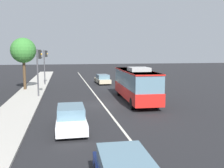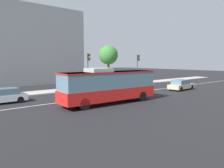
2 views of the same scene
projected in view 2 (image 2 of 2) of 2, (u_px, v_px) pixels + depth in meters
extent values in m
plane|color=black|center=(82.00, 100.00, 23.37)|extent=(160.00, 160.00, 0.00)
cube|color=#B2ADA3|center=(52.00, 91.00, 29.03)|extent=(80.00, 3.13, 0.14)
cube|color=silver|center=(82.00, 99.00, 23.37)|extent=(76.00, 0.16, 0.01)
cube|color=red|center=(109.00, 93.00, 21.18)|extent=(10.11, 2.99, 1.10)
cube|color=slate|center=(109.00, 80.00, 21.04)|extent=(9.91, 2.91, 1.58)
cube|color=red|center=(109.00, 72.00, 20.96)|extent=(10.01, 2.96, 0.12)
cube|color=#B2B2B2|center=(99.00, 70.00, 20.22)|extent=(2.29, 1.91, 0.36)
cylinder|color=black|center=(128.00, 94.00, 24.15)|extent=(1.01, 0.35, 1.00)
cylinder|color=black|center=(142.00, 96.00, 22.40)|extent=(1.01, 0.35, 1.00)
cylinder|color=black|center=(72.00, 100.00, 20.06)|extent=(1.01, 0.35, 1.00)
cylinder|color=black|center=(84.00, 104.00, 18.32)|extent=(1.01, 0.35, 1.00)
cube|color=#C6B793|center=(181.00, 86.00, 31.13)|extent=(4.58, 2.01, 0.60)
cube|color=slate|center=(181.00, 82.00, 30.90)|extent=(2.60, 1.77, 0.64)
cylinder|color=black|center=(182.00, 86.00, 32.75)|extent=(0.65, 0.25, 0.64)
cylinder|color=black|center=(192.00, 87.00, 31.58)|extent=(0.65, 0.25, 0.64)
cylinder|color=black|center=(171.00, 88.00, 30.73)|extent=(0.65, 0.25, 0.64)
cylinder|color=black|center=(181.00, 89.00, 29.56)|extent=(0.65, 0.25, 0.64)
cube|color=white|center=(2.00, 98.00, 21.13)|extent=(4.51, 1.83, 0.60)
cube|color=slate|center=(4.00, 92.00, 21.22)|extent=(2.53, 1.68, 0.64)
cylinder|color=black|center=(20.00, 100.00, 21.49)|extent=(0.64, 0.22, 0.64)
cylinder|color=black|center=(16.00, 98.00, 22.71)|extent=(0.64, 0.22, 0.64)
cylinder|color=#47474C|center=(137.00, 70.00, 37.45)|extent=(0.16, 0.16, 5.20)
cube|color=black|center=(139.00, 58.00, 37.03)|extent=(0.34, 0.31, 0.96)
sphere|color=#2D2D2D|center=(139.00, 56.00, 36.89)|extent=(0.22, 0.22, 0.22)
sphere|color=#F9A514|center=(139.00, 58.00, 36.93)|extent=(0.22, 0.22, 0.22)
sphere|color=#2D2D2D|center=(139.00, 60.00, 36.96)|extent=(0.22, 0.22, 0.22)
cylinder|color=#47474C|center=(88.00, 72.00, 30.98)|extent=(0.16, 0.16, 5.20)
cube|color=black|center=(89.00, 57.00, 30.54)|extent=(0.32, 0.28, 0.96)
sphere|color=#2D2D2D|center=(89.00, 55.00, 30.39)|extent=(0.22, 0.22, 0.22)
sphere|color=#F9A514|center=(89.00, 57.00, 30.43)|extent=(0.22, 0.22, 0.22)
sphere|color=#2D2D2D|center=(89.00, 59.00, 30.46)|extent=(0.22, 0.22, 0.22)
cylinder|color=#4C3823|center=(108.00, 74.00, 36.25)|extent=(0.36, 0.36, 3.92)
sphere|color=#387F33|center=(108.00, 55.00, 35.91)|extent=(3.15, 3.15, 3.15)
cube|color=#939399|center=(21.00, 47.00, 41.63)|extent=(19.50, 14.35, 13.60)
cube|color=slate|center=(67.00, 70.00, 48.43)|extent=(0.28, 12.64, 1.50)
cube|color=slate|center=(66.00, 55.00, 48.07)|extent=(0.28, 12.64, 1.50)
cube|color=slate|center=(66.00, 39.00, 47.71)|extent=(0.28, 12.64, 1.50)
cube|color=slate|center=(66.00, 23.00, 47.34)|extent=(0.28, 12.64, 1.50)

